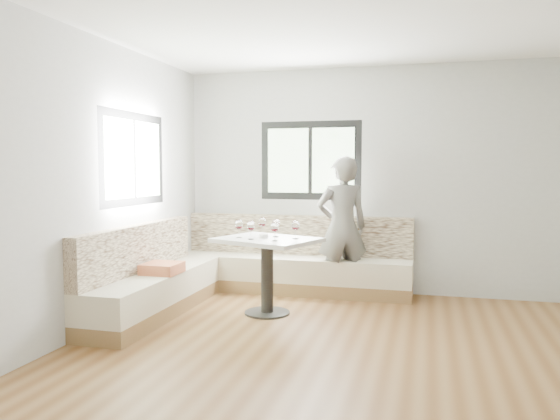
% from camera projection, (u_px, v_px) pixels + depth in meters
% --- Properties ---
extents(room, '(5.01, 5.01, 2.81)m').
position_uv_depth(room, '(347.00, 186.00, 4.42)').
color(room, brown).
rests_on(room, ground).
extents(banquette, '(2.90, 2.80, 0.95)m').
position_uv_depth(banquette, '(237.00, 273.00, 6.39)').
color(banquette, olive).
rests_on(banquette, ground).
extents(table, '(1.20, 1.07, 0.81)m').
position_uv_depth(table, '(267.00, 257.00, 5.78)').
color(table, black).
rests_on(table, ground).
extents(person, '(0.73, 0.62, 1.69)m').
position_uv_depth(person, '(342.00, 227.00, 6.54)').
color(person, '#63605B').
rests_on(person, ground).
extents(olive_ramekin, '(0.10, 0.10, 0.04)m').
position_uv_depth(olive_ramekin, '(264.00, 236.00, 5.81)').
color(olive_ramekin, white).
rests_on(olive_ramekin, table).
extents(wine_glass_a, '(0.09, 0.09, 0.19)m').
position_uv_depth(wine_glass_a, '(239.00, 225.00, 5.78)').
color(wine_glass_a, white).
rests_on(wine_glass_a, table).
extents(wine_glass_b, '(0.09, 0.09, 0.19)m').
position_uv_depth(wine_glass_b, '(251.00, 226.00, 5.65)').
color(wine_glass_b, white).
rests_on(wine_glass_b, table).
extents(wine_glass_c, '(0.09, 0.09, 0.19)m').
position_uv_depth(wine_glass_c, '(275.00, 228.00, 5.53)').
color(wine_glass_c, white).
rests_on(wine_glass_c, table).
extents(wine_glass_d, '(0.09, 0.09, 0.19)m').
position_uv_depth(wine_glass_d, '(276.00, 224.00, 5.85)').
color(wine_glass_d, white).
rests_on(wine_glass_d, table).
extents(wine_glass_e, '(0.09, 0.09, 0.19)m').
position_uv_depth(wine_glass_e, '(296.00, 226.00, 5.69)').
color(wine_glass_e, white).
rests_on(wine_glass_e, table).
extents(wine_glass_f, '(0.09, 0.09, 0.19)m').
position_uv_depth(wine_glass_f, '(262.00, 223.00, 6.04)').
color(wine_glass_f, white).
rests_on(wine_glass_f, table).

